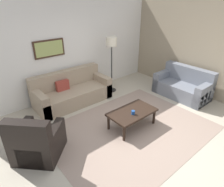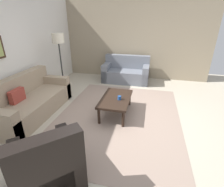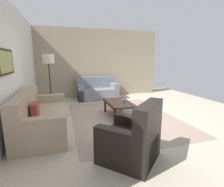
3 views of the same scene
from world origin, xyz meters
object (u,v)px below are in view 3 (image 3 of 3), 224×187
object	(u,v)px
couch_loveseat	(97,91)
coffee_table	(119,104)
cup	(123,101)
armchair_leather	(134,142)
lamp_standing	(49,65)
framed_artwork	(6,62)
couch_main	(39,118)

from	to	relation	value
couch_loveseat	coffee_table	size ratio (longest dim) A/B	1.43
coffee_table	cup	size ratio (longest dim) A/B	12.52
armchair_leather	lamp_standing	world-z (taller)	lamp_standing
couch_loveseat	armchair_leather	xyz separation A→B (m)	(-4.40, 0.33, 0.01)
armchair_leather	framed_artwork	world-z (taller)	framed_artwork
coffee_table	framed_artwork	size ratio (longest dim) A/B	1.31
couch_loveseat	cup	world-z (taller)	couch_loveseat
couch_loveseat	cup	distance (m)	2.44
cup	lamp_standing	xyz separation A→B (m)	(0.97, 1.90, 0.95)
coffee_table	couch_main	bearing A→B (deg)	102.89
armchair_leather	coffee_table	world-z (taller)	armchair_leather
armchair_leather	cup	size ratio (longest dim) A/B	12.88
couch_main	couch_loveseat	xyz separation A→B (m)	(2.81, -1.87, 0.00)
armchair_leather	coffee_table	xyz separation A→B (m)	(2.05, -0.45, 0.05)
couch_main	couch_loveseat	world-z (taller)	same
couch_loveseat	cup	xyz separation A→B (m)	(-2.43, -0.22, 0.16)
lamp_standing	framed_artwork	xyz separation A→B (m)	(-1.65, 0.62, 0.11)
couch_main	framed_artwork	bearing A→B (deg)	124.54
couch_loveseat	lamp_standing	xyz separation A→B (m)	(-1.45, 1.68, 1.11)
cup	lamp_standing	bearing A→B (deg)	62.87
armchair_leather	coffee_table	size ratio (longest dim) A/B	1.03
armchair_leather	framed_artwork	size ratio (longest dim) A/B	1.35
couch_loveseat	framed_artwork	xyz separation A→B (m)	(-3.10, 2.30, 1.22)
couch_loveseat	cup	bearing A→B (deg)	-174.82
couch_loveseat	coffee_table	xyz separation A→B (m)	(-2.35, -0.12, 0.06)
couch_main	framed_artwork	distance (m)	1.33
lamp_standing	armchair_leather	bearing A→B (deg)	-155.34
cup	framed_artwork	xyz separation A→B (m)	(-0.67, 2.52, 1.06)
couch_loveseat	coffee_table	distance (m)	2.36
couch_main	framed_artwork	size ratio (longest dim) A/B	2.53
lamp_standing	framed_artwork	bearing A→B (deg)	159.46
couch_main	cup	bearing A→B (deg)	-79.65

